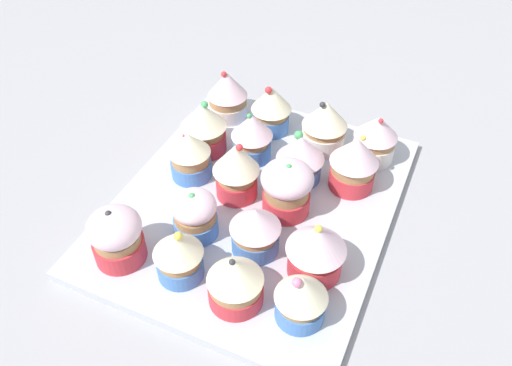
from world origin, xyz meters
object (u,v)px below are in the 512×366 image
(cupcake_7, at_px, (190,155))
(cupcake_10, at_px, (204,127))
(baking_tray, at_px, (256,203))
(cupcake_2, at_px, (235,281))
(cupcake_16, at_px, (325,125))
(cupcake_8, at_px, (236,170))
(cupcake_6, at_px, (316,249))
(cupcake_1, at_px, (178,253))
(cupcake_0, at_px, (116,236))
(cupcake_4, at_px, (195,214))
(cupcake_12, at_px, (300,156))
(cupcake_15, at_px, (271,108))
(cupcake_17, at_px, (375,138))
(cupcake_9, at_px, (286,189))
(cupcake_3, at_px, (301,297))
(cupcake_5, at_px, (255,229))
(cupcake_11, at_px, (252,136))
(cupcake_13, at_px, (354,162))
(cupcake_14, at_px, (228,95))

(cupcake_7, height_order, cupcake_10, cupcake_10)
(baking_tray, relative_size, cupcake_2, 6.07)
(cupcake_16, bearing_deg, cupcake_8, -116.59)
(cupcake_8, bearing_deg, cupcake_6, -29.29)
(cupcake_1, bearing_deg, cupcake_7, 115.11)
(cupcake_2, bearing_deg, cupcake_8, 115.60)
(cupcake_0, xyz_separation_m, cupcake_4, (0.06, 0.07, -0.00))
(cupcake_2, bearing_deg, cupcake_12, 92.01)
(cupcake_10, relative_size, cupcake_15, 1.03)
(cupcake_12, relative_size, cupcake_17, 0.99)
(cupcake_6, height_order, cupcake_17, cupcake_6)
(cupcake_4, height_order, cupcake_9, cupcake_9)
(cupcake_3, relative_size, cupcake_9, 0.88)
(cupcake_2, xyz_separation_m, cupcake_8, (-0.07, 0.14, 0.01))
(cupcake_6, xyz_separation_m, cupcake_9, (-0.06, 0.07, 0.00))
(cupcake_5, bearing_deg, cupcake_7, 148.09)
(cupcake_11, relative_size, cupcake_12, 1.02)
(cupcake_16, bearing_deg, cupcake_10, -153.97)
(cupcake_13, bearing_deg, cupcake_2, -105.24)
(cupcake_14, distance_m, cupcake_15, 0.07)
(cupcake_2, distance_m, cupcake_6, 0.09)
(cupcake_3, bearing_deg, cupcake_1, -178.37)
(cupcake_12, bearing_deg, cupcake_2, -87.99)
(cupcake_10, xyz_separation_m, cupcake_13, (0.21, 0.01, 0.00))
(baking_tray, relative_size, cupcake_8, 4.80)
(cupcake_6, relative_size, cupcake_14, 0.94)
(cupcake_17, bearing_deg, cupcake_2, -103.98)
(cupcake_9, xyz_separation_m, cupcake_17, (0.07, 0.14, -0.00))
(cupcake_7, height_order, cupcake_13, cupcake_13)
(cupcake_2, relative_size, cupcake_14, 0.85)
(cupcake_9, distance_m, cupcake_17, 0.16)
(cupcake_7, relative_size, cupcake_17, 0.95)
(cupcake_5, bearing_deg, cupcake_2, -82.14)
(cupcake_15, bearing_deg, baking_tray, -74.23)
(cupcake_1, bearing_deg, cupcake_17, 63.18)
(cupcake_0, distance_m, cupcake_14, 0.30)
(cupcake_10, bearing_deg, cupcake_7, -80.33)
(cupcake_3, bearing_deg, cupcake_0, -177.01)
(baking_tray, bearing_deg, cupcake_1, -101.64)
(cupcake_12, bearing_deg, cupcake_16, 84.17)
(cupcake_16, bearing_deg, baking_tray, -107.08)
(cupcake_7, bearing_deg, cupcake_17, 32.09)
(cupcake_0, xyz_separation_m, cupcake_10, (-0.00, 0.21, 0.00))
(cupcake_13, bearing_deg, cupcake_5, -115.26)
(cupcake_7, bearing_deg, cupcake_14, 96.22)
(cupcake_16, bearing_deg, cupcake_7, -137.45)
(cupcake_4, height_order, cupcake_11, cupcake_11)
(cupcake_15, bearing_deg, cupcake_10, -130.38)
(cupcake_11, distance_m, cupcake_12, 0.08)
(cupcake_6, bearing_deg, cupcake_12, 116.99)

